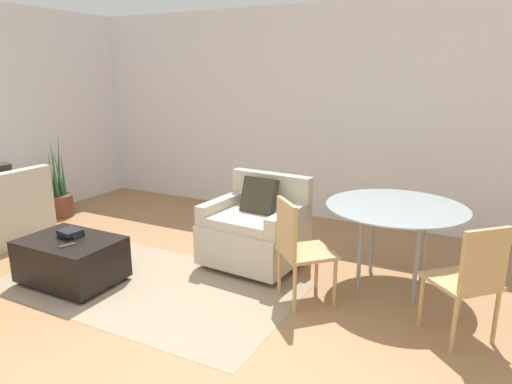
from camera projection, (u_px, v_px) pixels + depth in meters
The scene contains 11 objects.
ground_plane at pixel (116, 356), 3.16m from camera, with size 20.00×20.00×0.00m, color #A3754C.
wall_back at pixel (311, 115), 5.97m from camera, with size 12.00×0.06×2.75m.
area_rug at pixel (148, 285), 4.22m from camera, with size 2.73×1.52×0.01m.
armchair at pixel (256, 230), 4.61m from camera, with size 0.96×0.88×0.90m.
ottoman at pixel (71, 259), 4.22m from camera, with size 0.88×0.62×0.43m.
book_stack at pixel (70, 233), 4.23m from camera, with size 0.23×0.20×0.07m.
tv_remote_primary at pixel (67, 245), 4.01m from camera, with size 0.09×0.15×0.01m.
potted_plant at pixel (60, 199), 6.20m from camera, with size 0.34×0.34×1.11m.
dining_table at pixel (396, 214), 4.02m from camera, with size 1.22×1.22×0.77m.
dining_chair_near_left at pixel (297, 244), 3.80m from camera, with size 0.59×0.59×0.90m.
dining_chair_near_right at pixel (471, 276), 3.21m from camera, with size 0.59×0.59×0.90m.
Camera 1 is at (2.14, -2.01, 1.90)m, focal length 32.00 mm.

